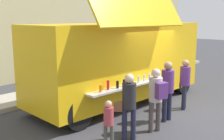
{
  "coord_description": "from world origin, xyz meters",
  "views": [
    {
      "loc": [
        -7.42,
        -3.94,
        2.91
      ],
      "look_at": [
        -1.13,
        1.92,
        1.3
      ],
      "focal_mm": 44.63,
      "sensor_mm": 36.0,
      "label": 1
    }
  ],
  "objects_px": {
    "trash_bin": "(140,66)",
    "child_near_queue": "(109,120)",
    "food_truck_main": "(120,60)",
    "customer_mid_with_backpack": "(156,94)",
    "customer_rear_waiting": "(128,101)",
    "customer_extra_browsing": "(185,80)",
    "customer_front_ordering": "(167,86)"
  },
  "relations": [
    {
      "from": "customer_mid_with_backpack",
      "to": "child_near_queue",
      "type": "height_order",
      "value": "customer_mid_with_backpack"
    },
    {
      "from": "customer_mid_with_backpack",
      "to": "customer_extra_browsing",
      "type": "height_order",
      "value": "customer_mid_with_backpack"
    },
    {
      "from": "trash_bin",
      "to": "customer_front_ordering",
      "type": "relative_size",
      "value": 0.56
    },
    {
      "from": "customer_mid_with_backpack",
      "to": "child_near_queue",
      "type": "bearing_deg",
      "value": 101.46
    },
    {
      "from": "customer_mid_with_backpack",
      "to": "customer_extra_browsing",
      "type": "relative_size",
      "value": 1.03
    },
    {
      "from": "customer_rear_waiting",
      "to": "customer_mid_with_backpack",
      "type": "bearing_deg",
      "value": -60.74
    },
    {
      "from": "trash_bin",
      "to": "customer_rear_waiting",
      "type": "bearing_deg",
      "value": -144.68
    },
    {
      "from": "customer_mid_with_backpack",
      "to": "food_truck_main",
      "type": "bearing_deg",
      "value": -7.22
    },
    {
      "from": "customer_mid_with_backpack",
      "to": "child_near_queue",
      "type": "relative_size",
      "value": 1.5
    },
    {
      "from": "food_truck_main",
      "to": "customer_mid_with_backpack",
      "type": "xyz_separation_m",
      "value": [
        -1.34,
        -2.41,
        -0.48
      ]
    },
    {
      "from": "child_near_queue",
      "to": "customer_mid_with_backpack",
      "type": "bearing_deg",
      "value": -47.97
    },
    {
      "from": "food_truck_main",
      "to": "customer_rear_waiting",
      "type": "height_order",
      "value": "food_truck_main"
    },
    {
      "from": "customer_mid_with_backpack",
      "to": "trash_bin",
      "type": "bearing_deg",
      "value": -27.69
    },
    {
      "from": "customer_front_ordering",
      "to": "customer_extra_browsing",
      "type": "height_order",
      "value": "customer_front_ordering"
    },
    {
      "from": "customer_front_ordering",
      "to": "trash_bin",
      "type": "bearing_deg",
      "value": -41.7
    },
    {
      "from": "customer_rear_waiting",
      "to": "customer_extra_browsing",
      "type": "distance_m",
      "value": 3.04
    },
    {
      "from": "trash_bin",
      "to": "customer_mid_with_backpack",
      "type": "relative_size",
      "value": 0.58
    },
    {
      "from": "customer_rear_waiting",
      "to": "child_near_queue",
      "type": "distance_m",
      "value": 0.69
    },
    {
      "from": "food_truck_main",
      "to": "customer_front_ordering",
      "type": "relative_size",
      "value": 3.84
    },
    {
      "from": "customer_mid_with_backpack",
      "to": "child_near_queue",
      "type": "xyz_separation_m",
      "value": [
        -1.47,
        0.27,
        -0.35
      ]
    },
    {
      "from": "customer_extra_browsing",
      "to": "child_near_queue",
      "type": "distance_m",
      "value": 3.67
    },
    {
      "from": "customer_front_ordering",
      "to": "customer_extra_browsing",
      "type": "bearing_deg",
      "value": -78.59
    },
    {
      "from": "customer_mid_with_backpack",
      "to": "customer_rear_waiting",
      "type": "relative_size",
      "value": 1.02
    },
    {
      "from": "customer_rear_waiting",
      "to": "customer_extra_browsing",
      "type": "height_order",
      "value": "customer_rear_waiting"
    },
    {
      "from": "customer_mid_with_backpack",
      "to": "customer_rear_waiting",
      "type": "height_order",
      "value": "customer_mid_with_backpack"
    },
    {
      "from": "trash_bin",
      "to": "customer_front_ordering",
      "type": "xyz_separation_m",
      "value": [
        -4.68,
        -4.52,
        0.54
      ]
    },
    {
      "from": "trash_bin",
      "to": "child_near_queue",
      "type": "distance_m",
      "value": 8.32
    },
    {
      "from": "customer_mid_with_backpack",
      "to": "child_near_queue",
      "type": "distance_m",
      "value": 1.54
    },
    {
      "from": "food_truck_main",
      "to": "trash_bin",
      "type": "distance_m",
      "value": 4.91
    },
    {
      "from": "food_truck_main",
      "to": "customer_extra_browsing",
      "type": "xyz_separation_m",
      "value": [
        0.85,
        -2.03,
        -0.54
      ]
    },
    {
      "from": "customer_front_ordering",
      "to": "child_near_queue",
      "type": "relative_size",
      "value": 1.55
    },
    {
      "from": "trash_bin",
      "to": "child_near_queue",
      "type": "xyz_separation_m",
      "value": [
        -7.01,
        -4.47,
        0.18
      ]
    }
  ]
}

